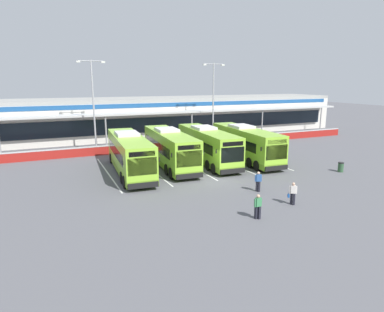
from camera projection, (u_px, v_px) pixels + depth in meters
The scene contains 18 objects.
ground_plane at pixel (215, 179), 29.69m from camera, with size 200.00×200.00×0.00m, color #56565B.
terminal_building at pixel (137, 117), 53.07m from camera, with size 70.00×13.00×6.00m.
red_barrier_wall at pixel (163, 145), 42.52m from camera, with size 60.00×0.40×1.10m.
coach_bus_leftmost at pixel (129, 154), 31.47m from camera, with size 3.55×12.29×3.78m.
coach_bus_left_centre at pixel (170, 149), 34.06m from camera, with size 3.55×12.29×3.78m.
coach_bus_centre at pixel (207, 146), 35.64m from camera, with size 3.55×12.29×3.78m.
coach_bus_right_centre at pixel (245, 144), 36.71m from camera, with size 3.55×12.29×3.78m.
bay_stripe_far_west at pixel (108, 173), 31.75m from camera, with size 0.14×13.00×0.01m, color silver.
bay_stripe_west at pixel (150, 168), 33.40m from camera, with size 0.14×13.00×0.01m, color silver.
bay_stripe_mid_west at pixel (189, 164), 35.05m from camera, with size 0.14×13.00×0.01m, color silver.
bay_stripe_centre at pixel (224, 161), 36.70m from camera, with size 0.14×13.00×0.01m, color silver.
bay_stripe_mid_east at pixel (256, 157), 38.35m from camera, with size 0.14×13.00×0.01m, color silver.
pedestrian_with_handbag at pixel (293, 193), 23.42m from camera, with size 0.61×0.53×1.62m.
pedestrian_in_dark_coat at pixel (258, 206), 20.94m from camera, with size 0.53×0.30×1.62m.
pedestrian_child at pixel (258, 181), 26.21m from camera, with size 0.53×0.39×1.62m.
lamp_post_west at pixel (93, 101), 39.64m from camera, with size 3.24×0.28×11.00m.
lamp_post_centre at pixel (213, 98), 46.44m from camera, with size 3.24×0.28×11.00m.
litter_bin at pixel (341, 167), 32.06m from camera, with size 0.54×0.54×0.93m.
Camera 1 is at (-13.38, -25.28, 8.48)m, focal length 31.21 mm.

